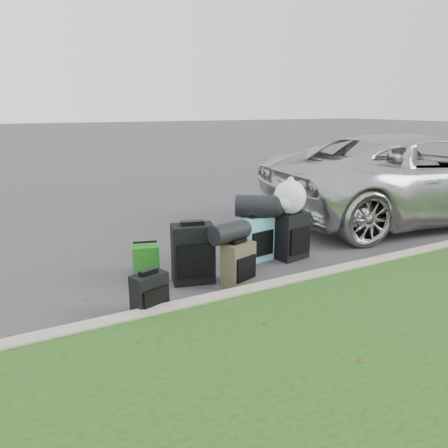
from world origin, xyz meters
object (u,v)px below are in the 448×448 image
suv (417,177)px  tote_navy (242,259)px  suitcase_large_black_left (193,254)px  suitcase_olive (238,264)px  suitcase_teal (256,239)px  suitcase_small_black (150,295)px  tote_green (146,259)px  suitcase_large_black_right (293,236)px

suv → tote_navy: suv is taller
suitcase_large_black_left → suitcase_olive: suitcase_large_black_left is taller
suv → suitcase_teal: 4.02m
suv → suitcase_teal: size_ratio=9.24×
suitcase_small_black → tote_green: bearing=56.0°
suv → tote_green: size_ratio=15.20×
suv → suitcase_small_black: bearing=113.4°
suv → suitcase_large_black_left: (-5.03, -0.87, -0.44)m
suitcase_small_black → suitcase_teal: size_ratio=0.72×
suitcase_large_black_right → tote_navy: 0.85m
suitcase_large_black_right → tote_green: suitcase_large_black_right is taller
suitcase_olive → tote_navy: size_ratio=2.00×
suitcase_large_black_right → suitcase_teal: bearing=151.2°
tote_green → suitcase_large_black_right: bearing=3.5°
suitcase_olive → tote_green: 1.23m
suitcase_large_black_left → suitcase_large_black_right: bearing=18.6°
suitcase_small_black → suitcase_large_black_right: size_ratio=0.68×
suitcase_olive → suitcase_large_black_right: suitcase_large_black_right is taller
suitcase_small_black → tote_navy: 1.67m
suv → suitcase_large_black_left: bearing=109.0°
suv → suitcase_large_black_right: bearing=111.6°
suitcase_large_black_right → suitcase_large_black_left: bearing=175.2°
suitcase_large_black_left → suitcase_olive: size_ratio=1.38×
suitcase_teal → tote_navy: (-0.34, -0.19, -0.18)m
suitcase_large_black_right → tote_navy: size_ratio=2.54×
suv → suitcase_olive: (-4.60, -1.21, -0.54)m
suitcase_olive → suitcase_teal: suitcase_teal is taller
suitcase_small_black → suitcase_olive: (1.20, 0.27, 0.04)m
suitcase_olive → tote_green: bearing=116.8°
suitcase_olive → suitcase_teal: 0.90m
suitcase_large_black_left → suitcase_small_black: bearing=-127.0°
suitcase_large_black_left → suitcase_teal: bearing=29.5°
suitcase_small_black → tote_navy: suitcase_small_black is taller
suitcase_large_black_left → suitcase_large_black_right: suitcase_large_black_left is taller
suitcase_large_black_left → tote_navy: (0.75, 0.10, -0.23)m
suitcase_small_black → suv: bearing=-3.0°
tote_navy → suitcase_large_black_right: bearing=7.5°
suitcase_teal → suitcase_large_black_right: size_ratio=0.94×
suitcase_small_black → tote_navy: bearing=7.5°
suv → tote_navy: 4.40m
suitcase_small_black → suitcase_olive: 1.23m
suitcase_teal → tote_navy: size_ratio=2.39×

